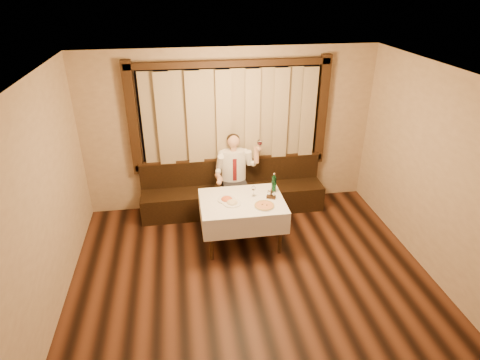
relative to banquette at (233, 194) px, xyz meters
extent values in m
cube|color=black|center=(0.00, -2.72, -0.32)|extent=(5.00, 6.00, 0.01)
cube|color=silver|center=(0.00, -2.72, 2.49)|extent=(5.00, 6.00, 0.01)
cube|color=tan|center=(0.00, 0.28, 1.09)|extent=(5.00, 0.01, 2.80)
cube|color=tan|center=(-2.50, -2.72, 1.09)|extent=(0.01, 6.00, 2.80)
cube|color=tan|center=(2.50, -2.72, 1.09)|extent=(0.01, 6.00, 2.80)
cube|color=black|center=(0.00, 0.26, 1.39)|extent=(3.00, 0.02, 1.60)
cube|color=orange|center=(-0.70, 0.25, 1.09)|extent=(0.50, 0.01, 0.40)
cube|color=black|center=(0.00, 0.22, 0.54)|extent=(3.30, 0.12, 0.10)
cube|color=black|center=(0.00, 0.22, 2.24)|extent=(3.30, 0.12, 0.10)
cube|color=black|center=(-1.60, 0.22, 1.39)|extent=(0.16, 0.12, 1.90)
cube|color=black|center=(1.60, 0.22, 1.39)|extent=(0.16, 0.12, 1.90)
cube|color=#877457|center=(0.00, 0.16, 1.39)|extent=(2.90, 0.08, 1.55)
cube|color=black|center=(0.00, -0.04, -0.09)|extent=(3.20, 0.60, 0.45)
cube|color=black|center=(0.00, 0.20, 0.36)|extent=(3.20, 0.12, 0.45)
cube|color=black|center=(0.00, 0.20, 0.61)|extent=(3.20, 0.14, 0.04)
cylinder|color=black|center=(-0.52, -1.39, 0.04)|extent=(0.06, 0.06, 0.71)
cylinder|color=black|center=(0.52, -1.39, 0.04)|extent=(0.06, 0.06, 0.71)
cylinder|color=black|center=(-0.52, -0.65, 0.04)|extent=(0.06, 0.06, 0.71)
cylinder|color=black|center=(0.52, -0.65, 0.04)|extent=(0.06, 0.06, 0.71)
cube|color=black|center=(0.00, -1.02, 0.42)|extent=(1.20, 0.90, 0.04)
cube|color=white|center=(0.00, -1.02, 0.44)|extent=(1.26, 0.96, 0.01)
cube|color=white|center=(0.00, -1.50, 0.27)|extent=(1.26, 0.01, 0.35)
cube|color=white|center=(0.00, -0.54, 0.27)|extent=(1.26, 0.01, 0.35)
cube|color=white|center=(-0.63, -1.02, 0.27)|extent=(0.01, 0.96, 0.35)
cube|color=white|center=(0.63, -1.02, 0.27)|extent=(0.01, 0.96, 0.35)
cylinder|color=white|center=(0.29, -1.25, 0.45)|extent=(0.31, 0.31, 0.01)
cylinder|color=#C6431D|center=(0.29, -1.25, 0.46)|extent=(0.28, 0.28, 0.01)
torus|color=#BA9247|center=(0.29, -1.25, 0.46)|extent=(0.29, 0.29, 0.02)
sphere|color=black|center=(0.27, -1.23, 0.47)|extent=(0.02, 0.02, 0.02)
sphere|color=black|center=(0.33, -1.26, 0.47)|extent=(0.02, 0.02, 0.02)
cylinder|color=white|center=(-0.23, -0.98, 0.45)|extent=(0.28, 0.28, 0.02)
ellipsoid|color=#C93F20|center=(-0.23, -0.98, 0.50)|extent=(0.17, 0.17, 0.08)
cylinder|color=white|center=(-0.16, -1.10, 0.45)|extent=(0.27, 0.27, 0.02)
ellipsoid|color=beige|center=(-0.16, -1.10, 0.50)|extent=(0.17, 0.17, 0.08)
cylinder|color=#0E4222|center=(0.53, -0.85, 0.58)|extent=(0.07, 0.07, 0.27)
cylinder|color=#0E4222|center=(0.53, -0.85, 0.73)|extent=(0.03, 0.03, 0.06)
cylinder|color=silver|center=(0.53, -0.85, 0.77)|extent=(0.03, 0.03, 0.01)
cylinder|color=white|center=(0.19, -0.92, 0.45)|extent=(0.06, 0.06, 0.01)
cylinder|color=white|center=(0.19, -0.92, 0.50)|extent=(0.01, 0.01, 0.09)
ellipsoid|color=white|center=(0.19, -0.92, 0.58)|extent=(0.07, 0.07, 0.08)
cube|color=black|center=(0.45, -1.03, 0.47)|extent=(0.15, 0.12, 0.04)
cube|color=black|center=(0.45, -1.03, 0.54)|extent=(0.04, 0.07, 0.10)
cylinder|color=white|center=(0.41, -1.01, 0.52)|extent=(0.04, 0.04, 0.08)
cylinder|color=silver|center=(0.41, -1.01, 0.56)|extent=(0.04, 0.04, 0.01)
cylinder|color=white|center=(0.48, -1.05, 0.52)|extent=(0.04, 0.04, 0.08)
cylinder|color=silver|center=(0.48, -1.05, 0.56)|extent=(0.04, 0.04, 0.01)
cube|color=black|center=(0.02, -0.16, 0.22)|extent=(0.40, 0.45, 0.16)
cube|color=black|center=(-0.09, -0.38, -0.09)|extent=(0.11, 0.12, 0.45)
cube|color=black|center=(0.13, -0.38, -0.09)|extent=(0.11, 0.12, 0.45)
ellipsoid|color=white|center=(0.02, -0.01, 0.57)|extent=(0.42, 0.26, 0.54)
cube|color=maroon|center=(0.02, -0.15, 0.54)|extent=(0.07, 0.01, 0.40)
cylinder|color=tan|center=(0.02, -0.01, 0.88)|extent=(0.10, 0.10, 0.08)
sphere|color=tan|center=(0.02, -0.01, 1.01)|extent=(0.21, 0.21, 0.21)
ellipsoid|color=black|center=(0.02, 0.02, 1.04)|extent=(0.22, 0.22, 0.16)
sphere|color=white|center=(-0.18, -0.01, 0.79)|extent=(0.13, 0.13, 0.13)
sphere|color=white|center=(0.22, -0.01, 0.79)|extent=(0.13, 0.13, 0.13)
sphere|color=tan|center=(-0.28, -0.42, 0.46)|extent=(0.08, 0.08, 0.08)
sphere|color=tan|center=(0.42, -0.18, 0.92)|extent=(0.10, 0.10, 0.10)
cylinder|color=white|center=(0.42, -0.21, 0.96)|extent=(0.01, 0.01, 0.11)
ellipsoid|color=white|center=(0.42, -0.21, 1.05)|extent=(0.08, 0.08, 0.10)
ellipsoid|color=#4C070F|center=(0.42, -0.21, 1.03)|extent=(0.07, 0.07, 0.06)
camera|label=1|loc=(-0.86, -6.21, 3.47)|focal=30.00mm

